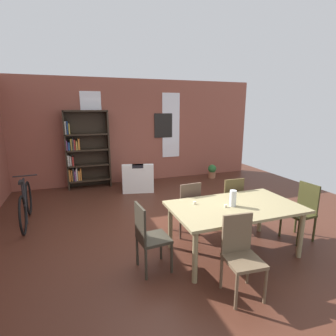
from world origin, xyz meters
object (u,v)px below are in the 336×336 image
(vase_on_table, at_px, (233,198))
(bicycle_second, at_px, (26,205))
(dining_chair_far_right, at_px, (230,201))
(armchair_white, at_px, (138,180))
(dining_table, at_px, (235,210))
(dining_chair_head_left, at_px, (149,235))
(dining_chair_far_left, at_px, (187,206))
(potted_plant_by_shelf, at_px, (212,171))
(dining_chair_near_left, at_px, (241,253))
(dining_chair_head_right, at_px, (302,210))
(bookshelf_tall, at_px, (84,151))

(vase_on_table, distance_m, bicycle_second, 3.86)
(vase_on_table, xyz_separation_m, dining_chair_far_right, (0.47, 0.77, -0.36))
(armchair_white, bearing_deg, dining_table, -79.91)
(dining_chair_far_right, distance_m, dining_chair_head_left, 1.91)
(dining_chair_far_left, relative_size, potted_plant_by_shelf, 2.25)
(armchair_white, bearing_deg, dining_chair_head_left, -100.90)
(dining_chair_near_left, height_order, bicycle_second, dining_chair_near_left)
(dining_chair_head_left, relative_size, potted_plant_by_shelf, 2.25)
(bicycle_second, bearing_deg, dining_table, -35.82)
(dining_table, distance_m, dining_chair_near_left, 0.90)
(dining_chair_head_right, bearing_deg, armchair_white, 118.79)
(bicycle_second, bearing_deg, vase_on_table, -36.20)
(vase_on_table, relative_size, potted_plant_by_shelf, 0.56)
(vase_on_table, xyz_separation_m, dining_chair_near_left, (-0.38, -0.77, -0.36))
(dining_chair_near_left, distance_m, dining_chair_far_right, 1.76)
(dining_table, distance_m, bookshelf_tall, 4.70)
(dining_table, height_order, armchair_white, dining_table)
(dining_table, height_order, bookshelf_tall, bookshelf_tall)
(dining_chair_far_left, height_order, bookshelf_tall, bookshelf_tall)
(dining_chair_far_left, relative_size, dining_chair_near_left, 1.00)
(dining_table, bearing_deg, vase_on_table, 180.00)
(dining_chair_far_right, bearing_deg, potted_plant_by_shelf, 66.07)
(dining_chair_head_right, distance_m, bicycle_second, 4.99)
(dining_chair_far_right, bearing_deg, dining_chair_head_left, -155.96)
(dining_chair_far_right, bearing_deg, bookshelf_tall, 124.04)
(potted_plant_by_shelf, bearing_deg, dining_chair_head_right, -97.50)
(vase_on_table, height_order, dining_chair_head_left, vase_on_table)
(dining_chair_near_left, bearing_deg, bicycle_second, 131.77)
(dining_chair_far_left, xyz_separation_m, bicycle_second, (-2.71, 1.48, -0.16))
(dining_table, relative_size, bookshelf_tall, 0.90)
(bookshelf_tall, distance_m, armchair_white, 1.66)
(dining_table, xyz_separation_m, dining_chair_far_left, (-0.42, 0.77, -0.17))
(dining_table, distance_m, armchair_white, 3.65)
(dining_chair_far_right, relative_size, potted_plant_by_shelf, 2.25)
(potted_plant_by_shelf, bearing_deg, dining_chair_far_right, -113.93)
(vase_on_table, xyz_separation_m, dining_chair_far_left, (-0.38, 0.77, -0.36))
(dining_chair_far_right, bearing_deg, dining_chair_head_right, -40.59)
(dining_chair_far_left, distance_m, bicycle_second, 3.09)
(vase_on_table, relative_size, dining_chair_far_left, 0.25)
(dining_chair_head_right, relative_size, bicycle_second, 0.57)
(dining_chair_far_right, xyz_separation_m, bookshelf_tall, (-2.36, 3.49, 0.52))
(dining_table, bearing_deg, bicycle_second, 144.18)
(armchair_white, bearing_deg, bookshelf_tall, 151.70)
(dining_chair_near_left, bearing_deg, armchair_white, 92.81)
(dining_chair_head_left, height_order, bicycle_second, dining_chair_head_left)
(dining_chair_head_right, xyz_separation_m, dining_chair_head_left, (-2.65, -0.01, 0.00))
(dining_chair_head_right, height_order, dining_chair_near_left, same)
(dining_chair_far_left, height_order, armchair_white, dining_chair_far_left)
(dining_chair_head_right, bearing_deg, dining_chair_near_left, -155.95)
(potted_plant_by_shelf, bearing_deg, dining_chair_near_left, -115.52)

